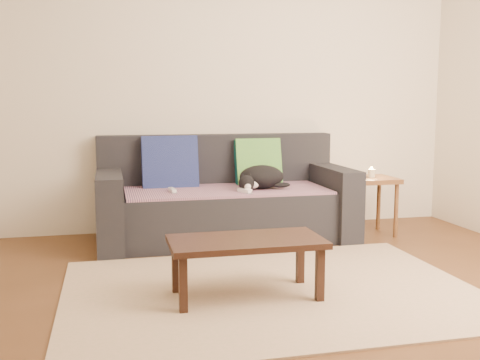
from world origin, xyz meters
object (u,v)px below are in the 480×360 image
at_px(sofa, 224,202).
at_px(wii_remote_a, 172,190).
at_px(wii_remote_b, 244,191).
at_px(side_table, 371,187).
at_px(cat, 260,178).
at_px(coffee_table, 246,246).

xyz_separation_m(sofa, wii_remote_a, (-0.46, -0.16, 0.15)).
bearing_deg(wii_remote_b, side_table, -101.93).
bearing_deg(wii_remote_a, cat, -95.41).
distance_m(sofa, wii_remote_a, 0.51).
relative_size(side_table, coffee_table, 0.56).
height_order(wii_remote_a, coffee_table, wii_remote_a).
bearing_deg(sofa, wii_remote_b, -73.63).
relative_size(sofa, coffee_table, 2.33).
relative_size(cat, side_table, 0.90).
distance_m(wii_remote_a, wii_remote_b, 0.58).
bearing_deg(coffee_table, sofa, 83.25).
relative_size(sofa, side_table, 4.17).
distance_m(wii_remote_a, side_table, 1.74).
distance_m(sofa, coffee_table, 1.51).
height_order(wii_remote_b, side_table, side_table).
bearing_deg(wii_remote_a, wii_remote_b, -112.61).
bearing_deg(sofa, coffee_table, -96.75).
xyz_separation_m(wii_remote_a, wii_remote_b, (0.55, -0.16, 0.00)).
relative_size(wii_remote_b, coffee_table, 0.17).
xyz_separation_m(side_table, coffee_table, (-1.46, -1.36, -0.10)).
relative_size(sofa, cat, 4.65).
xyz_separation_m(wii_remote_a, side_table, (1.74, 0.02, -0.04)).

